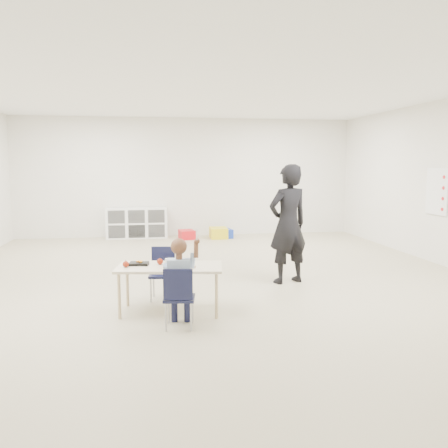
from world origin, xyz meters
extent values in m
plane|color=#BCB090|center=(0.00, 0.00, 0.00)|extent=(9.00, 9.00, 0.00)
plane|color=white|center=(0.00, 0.00, 2.80)|extent=(9.00, 9.00, 0.00)
cube|color=white|center=(0.00, 4.50, 1.40)|extent=(8.00, 0.02, 2.80)
cube|color=white|center=(0.00, -4.50, 1.40)|extent=(8.00, 0.02, 2.80)
cube|color=beige|center=(-0.69, -1.46, 0.54)|extent=(1.28, 0.77, 0.03)
cube|color=black|center=(-0.60, -1.44, 0.57)|extent=(0.24, 0.19, 0.03)
cube|color=black|center=(-1.04, -1.35, 0.57)|extent=(0.24, 0.19, 0.03)
cube|color=white|center=(-0.71, -1.56, 0.60)|extent=(0.08, 0.08, 0.10)
ellipsoid|color=tan|center=(-0.46, -1.58, 0.58)|extent=(0.09, 0.09, 0.07)
sphere|color=maroon|center=(-0.80, -1.37, 0.59)|extent=(0.07, 0.07, 0.07)
sphere|color=maroon|center=(-1.19, -1.46, 0.59)|extent=(0.07, 0.07, 0.07)
cube|color=white|center=(-1.20, 4.28, 0.35)|extent=(1.40, 0.40, 0.70)
cube|color=white|center=(3.98, 0.60, 1.25)|extent=(0.02, 0.60, 0.80)
imported|color=black|center=(1.06, -0.33, 0.86)|extent=(0.72, 0.59, 1.72)
cube|color=red|center=(-0.06, 3.94, 0.10)|extent=(0.39, 0.46, 0.20)
cube|color=yellow|center=(0.68, 3.94, 0.12)|extent=(0.39, 0.50, 0.24)
cube|color=#1837B5|center=(0.82, 3.98, 0.10)|extent=(0.38, 0.46, 0.20)
camera|label=1|loc=(-0.92, -6.86, 1.72)|focal=38.00mm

